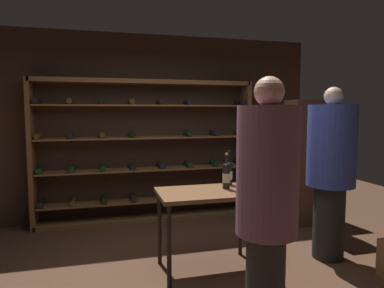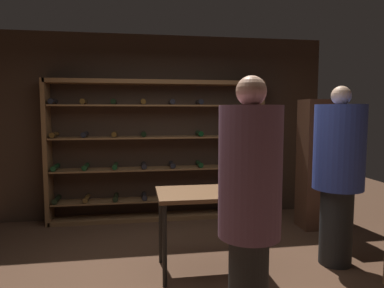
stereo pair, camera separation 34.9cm
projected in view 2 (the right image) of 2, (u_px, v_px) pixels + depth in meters
ground_plane at (181, 279)px, 3.36m from camera, size 10.30×10.30×0.00m
back_wall at (163, 127)px, 5.34m from camera, size 5.06×0.10×2.77m
wine_rack at (157, 151)px, 5.15m from camera, size 3.20×0.32×2.08m
tasting_table at (208, 201)px, 3.47m from camera, size 1.02×0.63×0.82m
person_bystander_dark_jacket at (250, 203)px, 2.27m from camera, size 0.41×0.41×1.85m
person_host_in_suit at (338, 168)px, 3.60m from camera, size 0.52×0.51×1.88m
display_cabinet at (316, 164)px, 4.78m from camera, size 0.44×0.36×1.78m
wine_bottle_gold_foil at (227, 176)px, 3.54m from camera, size 0.08×0.08×0.37m
wine_bottle_black_capsule at (231, 173)px, 3.73m from camera, size 0.08×0.08×0.37m
wine_glass_stemmed_right at (247, 183)px, 3.43m from camera, size 0.07×0.07×0.13m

